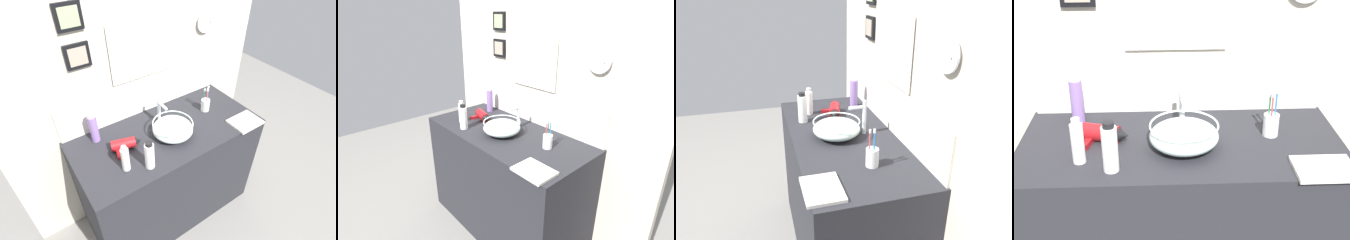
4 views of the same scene
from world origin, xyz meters
The scene contains 10 objects.
vanity_counter centered at (0.00, 0.00, 0.45)m, with size 1.34×0.62×0.90m, color #232328.
back_panel centered at (0.00, 0.34, 1.29)m, with size 2.06×0.09×2.58m.
glass_bowl_sink centered at (0.01, -0.05, 0.96)m, with size 0.28×0.28×0.10m.
faucet centered at (0.01, 0.11, 1.02)m, with size 0.02×0.11×0.21m.
hair_drier centered at (-0.32, 0.02, 0.94)m, with size 0.21×0.14×0.07m.
toothbrush_cup centered at (0.38, 0.04, 0.96)m, with size 0.07×0.07×0.21m.
shampoo_bottle centered at (-0.40, -0.14, 0.99)m, with size 0.05×0.05×0.19m.
lotion_bottle centered at (-0.45, 0.20, 1.01)m, with size 0.06×0.06×0.22m.
spray_bottle centered at (-0.27, -0.20, 1.00)m, with size 0.06×0.06×0.20m.
hand_towel centered at (0.52, -0.24, 0.91)m, with size 0.22×0.17×0.02m, color silver.
Camera 4 is at (-0.08, -1.68, 1.85)m, focal length 50.00 mm.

